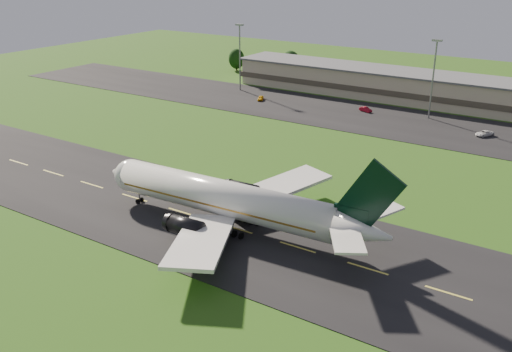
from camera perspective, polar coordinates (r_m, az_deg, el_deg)
The scene contains 10 objects.
ground at distance 89.72m, azimuth -1.98°, elevation -5.34°, with size 360.00×360.00×0.00m, color #2B4E13.
taxiway at distance 89.70m, azimuth -1.98°, elevation -5.31°, with size 220.00×30.00×0.10m, color black.
apron at distance 150.38m, azimuth 14.12°, elevation 5.21°, with size 260.00×30.00×0.10m, color black.
airliner at distance 88.56m, azimuth -2.79°, elevation -2.39°, with size 51.30×42.12×15.57m.
terminal at distance 170.22m, azimuth 19.11°, elevation 7.91°, with size 145.00×16.00×8.40m.
light_mast_west at distance 179.34m, azimuth -1.63°, elevation 12.55°, with size 2.40×1.20×20.35m.
light_mast_centre at distance 153.52m, azimuth 17.36°, elevation 10.10°, with size 2.40×1.20×20.35m.
service_vehicle_a at distance 168.30m, azimuth 0.46°, elevation 7.80°, with size 1.48×3.69×1.26m, color #E1A40D.
service_vehicle_b at distance 158.59m, azimuth 10.91°, elevation 6.56°, with size 1.31×3.76×1.24m, color maroon.
service_vehicle_c at distance 144.89m, azimuth 21.88°, elevation 3.98°, with size 2.12×4.60×1.28m, color silver.
Camera 1 is at (46.62, -65.16, 40.38)m, focal length 40.00 mm.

